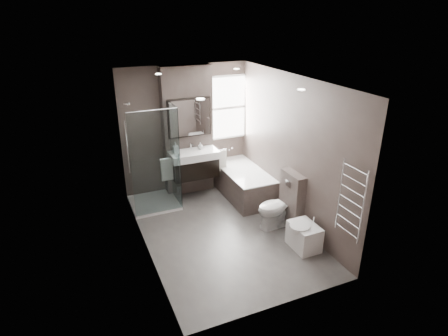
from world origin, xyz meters
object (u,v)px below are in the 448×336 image
toilet (278,207)px  bidet (304,236)px  bathtub (243,182)px  vanity (194,164)px

toilet → bidet: (0.04, -0.75, -0.16)m
bathtub → bidet: (0.09, -2.04, -0.10)m
vanity → bidet: 2.63m
vanity → bathtub: size_ratio=0.59×
vanity → toilet: bearing=-59.1°
toilet → bidet: 0.77m
bidet → vanity: bearing=113.2°
toilet → bidet: bearing=-0.8°
bathtub → bidet: 2.05m
vanity → toilet: 1.92m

